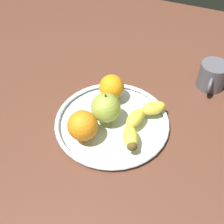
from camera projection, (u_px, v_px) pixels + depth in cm
name	position (u px, v px, depth cm)	size (l,w,h in cm)	color
ground_plane	(112.00, 129.00, 79.41)	(152.85, 152.85, 4.00)	brown
fruit_bowl	(112.00, 122.00, 77.30)	(30.62, 30.62, 1.80)	silver
banana	(140.00, 121.00, 73.80)	(19.34, 9.50, 3.63)	yellow
apple	(106.00, 108.00, 74.32)	(7.81, 7.81, 8.61)	#93A93D
orange_center	(83.00, 126.00, 70.23)	(7.61, 7.61, 7.61)	orange
orange_back_left	(112.00, 87.00, 80.43)	(7.02, 7.02, 7.02)	orange
ambient_mug	(212.00, 76.00, 85.79)	(11.65, 8.18, 8.03)	#54545D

